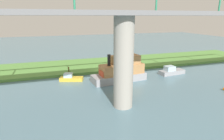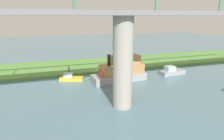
{
  "view_description": "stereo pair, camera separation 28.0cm",
  "coord_description": "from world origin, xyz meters",
  "px_view_note": "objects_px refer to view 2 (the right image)",
  "views": [
    {
      "loc": [
        9.65,
        33.99,
        10.66
      ],
      "look_at": [
        0.13,
        5.0,
        2.0
      ],
      "focal_mm": 30.34,
      "sensor_mm": 36.0,
      "label": 1
    },
    {
      "loc": [
        9.38,
        34.08,
        10.66
      ],
      "look_at": [
        0.13,
        5.0,
        2.0
      ],
      "focal_mm": 30.34,
      "sensor_mm": 36.0,
      "label": 2
    }
  ],
  "objects_px": {
    "person_on_bank": "(115,62)",
    "mooring_post": "(69,69)",
    "bridge_pylon": "(123,64)",
    "pontoon_yellow": "(71,78)",
    "skiff_small": "(121,71)",
    "riverboat_paddlewheel": "(172,71)"
  },
  "relations": [
    {
      "from": "person_on_bank",
      "to": "mooring_post",
      "type": "bearing_deg",
      "value": 10.69
    },
    {
      "from": "bridge_pylon",
      "to": "pontoon_yellow",
      "type": "distance_m",
      "value": 13.69
    },
    {
      "from": "pontoon_yellow",
      "to": "person_on_bank",
      "type": "bearing_deg",
      "value": -149.94
    },
    {
      "from": "person_on_bank",
      "to": "skiff_small",
      "type": "bearing_deg",
      "value": 78.78
    },
    {
      "from": "riverboat_paddlewheel",
      "to": "bridge_pylon",
      "type": "bearing_deg",
      "value": 34.96
    },
    {
      "from": "person_on_bank",
      "to": "skiff_small",
      "type": "relative_size",
      "value": 0.15
    },
    {
      "from": "bridge_pylon",
      "to": "skiff_small",
      "type": "bearing_deg",
      "value": -109.12
    },
    {
      "from": "mooring_post",
      "to": "person_on_bank",
      "type": "bearing_deg",
      "value": -169.31
    },
    {
      "from": "person_on_bank",
      "to": "riverboat_paddlewheel",
      "type": "xyz_separation_m",
      "value": [
        -8.86,
        7.89,
        -0.61
      ]
    },
    {
      "from": "bridge_pylon",
      "to": "pontoon_yellow",
      "type": "height_order",
      "value": "bridge_pylon"
    },
    {
      "from": "pontoon_yellow",
      "to": "riverboat_paddlewheel",
      "type": "height_order",
      "value": "riverboat_paddlewheel"
    },
    {
      "from": "mooring_post",
      "to": "pontoon_yellow",
      "type": "distance_m",
      "value": 3.89
    },
    {
      "from": "mooring_post",
      "to": "riverboat_paddlewheel",
      "type": "bearing_deg",
      "value": 162.0
    },
    {
      "from": "skiff_small",
      "to": "bridge_pylon",
      "type": "bearing_deg",
      "value": 70.88
    },
    {
      "from": "person_on_bank",
      "to": "skiff_small",
      "type": "distance_m",
      "value": 8.5
    },
    {
      "from": "mooring_post",
      "to": "pontoon_yellow",
      "type": "xyz_separation_m",
      "value": [
        0.09,
        3.86,
        -0.49
      ]
    },
    {
      "from": "bridge_pylon",
      "to": "riverboat_paddlewheel",
      "type": "relative_size",
      "value": 2.1
    },
    {
      "from": "bridge_pylon",
      "to": "mooring_post",
      "type": "distance_m",
      "value": 16.95
    },
    {
      "from": "bridge_pylon",
      "to": "skiff_small",
      "type": "height_order",
      "value": "bridge_pylon"
    },
    {
      "from": "bridge_pylon",
      "to": "riverboat_paddlewheel",
      "type": "height_order",
      "value": "bridge_pylon"
    },
    {
      "from": "mooring_post",
      "to": "riverboat_paddlewheel",
      "type": "xyz_separation_m",
      "value": [
        -18.61,
        6.05,
        -0.36
      ]
    },
    {
      "from": "person_on_bank",
      "to": "pontoon_yellow",
      "type": "relative_size",
      "value": 0.33
    }
  ]
}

